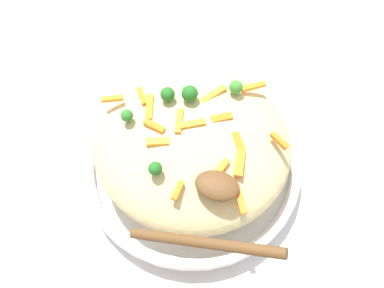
{
  "coord_description": "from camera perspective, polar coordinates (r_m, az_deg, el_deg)",
  "views": [
    {
      "loc": [
        0.08,
        -0.27,
        0.6
      ],
      "look_at": [
        0.0,
        0.0,
        0.08
      ],
      "focal_mm": 37.28,
      "sensor_mm": 36.0,
      "label": 1
    }
  ],
  "objects": [
    {
      "name": "carrot_piece_12",
      "position": [
        0.53,
        6.65,
        0.28
      ],
      "size": [
        0.02,
        0.03,
        0.01
      ],
      "primitive_type": "cube",
      "rotation": [
        0.0,
        0.0,
        5.27
      ],
      "color": "orange",
      "rests_on": "pasta_mound"
    },
    {
      "name": "carrot_piece_11",
      "position": [
        0.5,
        6.89,
        -7.89
      ],
      "size": [
        0.02,
        0.04,
        0.01
      ],
      "primitive_type": "cube",
      "rotation": [
        0.0,
        0.0,
        2.05
      ],
      "color": "orange",
      "rests_on": "pasta_mound"
    },
    {
      "name": "broccoli_floret_3",
      "position": [
        0.57,
        6.3,
        8.08
      ],
      "size": [
        0.02,
        0.02,
        0.02
      ],
      "color": "#377928",
      "rests_on": "pasta_mound"
    },
    {
      "name": "carrot_piece_9",
      "position": [
        0.53,
        -4.92,
        0.3
      ],
      "size": [
        0.03,
        0.02,
        0.01
      ],
      "primitive_type": "cube",
      "rotation": [
        0.0,
        0.0,
        3.48
      ],
      "color": "orange",
      "rests_on": "pasta_mound"
    },
    {
      "name": "pasta_mound",
      "position": [
        0.58,
        0.0,
        0.23
      ],
      "size": [
        0.29,
        0.28,
        0.1
      ],
      "primitive_type": "ellipsoid",
      "color": "#DBC689",
      "rests_on": "serving_bowl"
    },
    {
      "name": "serving_bowl",
      "position": [
        0.64,
        0.0,
        -2.55
      ],
      "size": [
        0.34,
        0.34,
        0.04
      ],
      "color": "silver",
      "rests_on": "ground_plane"
    },
    {
      "name": "ground_plane",
      "position": [
        0.66,
        0.0,
        -3.41
      ],
      "size": [
        2.4,
        2.4,
        0.0
      ],
      "primitive_type": "plane",
      "color": "silver"
    },
    {
      "name": "carrot_piece_6",
      "position": [
        0.52,
        6.83,
        -2.76
      ],
      "size": [
        0.01,
        0.04,
        0.01
      ],
      "primitive_type": "cube",
      "rotation": [
        0.0,
        0.0,
        1.67
      ],
      "color": "orange",
      "rests_on": "pasta_mound"
    },
    {
      "name": "carrot_piece_4",
      "position": [
        0.57,
        -7.17,
        6.81
      ],
      "size": [
        0.02,
        0.03,
        0.01
      ],
      "primitive_type": "cube",
      "rotation": [
        0.0,
        0.0,
        2.19
      ],
      "color": "orange",
      "rests_on": "pasta_mound"
    },
    {
      "name": "carrot_piece_7",
      "position": [
        0.51,
        4.16,
        -3.46
      ],
      "size": [
        0.02,
        0.03,
        0.01
      ],
      "primitive_type": "cube",
      "rotation": [
        0.0,
        0.0,
        1.19
      ],
      "color": "orange",
      "rests_on": "pasta_mound"
    },
    {
      "name": "carrot_piece_15",
      "position": [
        0.58,
        -11.35,
        6.38
      ],
      "size": [
        0.03,
        0.02,
        0.01
      ],
      "primitive_type": "cube",
      "rotation": [
        0.0,
        0.0,
        3.55
      ],
      "color": "orange",
      "rests_on": "pasta_mound"
    },
    {
      "name": "broccoli_floret_2",
      "position": [
        0.55,
        -9.29,
        4.02
      ],
      "size": [
        0.02,
        0.02,
        0.02
      ],
      "color": "#296820",
      "rests_on": "pasta_mound"
    },
    {
      "name": "carrot_piece_2",
      "position": [
        0.57,
        3.05,
        7.06
      ],
      "size": [
        0.03,
        0.04,
        0.01
      ],
      "primitive_type": "cube",
      "rotation": [
        0.0,
        0.0,
        0.93
      ],
      "color": "orange",
      "rests_on": "pasta_mound"
    },
    {
      "name": "carrot_piece_10",
      "position": [
        0.54,
        12.38,
        0.47
      ],
      "size": [
        0.03,
        0.02,
        0.01
      ],
      "primitive_type": "cube",
      "rotation": [
        0.0,
        0.0,
        5.67
      ],
      "color": "orange",
      "rests_on": "pasta_mound"
    },
    {
      "name": "carrot_piece_14",
      "position": [
        0.58,
        8.78,
        8.14
      ],
      "size": [
        0.03,
        0.03,
        0.01
      ],
      "primitive_type": "cube",
      "rotation": [
        0.0,
        0.0,
        0.58
      ],
      "color": "orange",
      "rests_on": "pasta_mound"
    },
    {
      "name": "carrot_piece_13",
      "position": [
        0.53,
        0.29,
        2.79
      ],
      "size": [
        0.04,
        0.02,
        0.01
      ],
      "primitive_type": "cube",
      "rotation": [
        0.0,
        0.0,
        0.48
      ],
      "color": "orange",
      "rests_on": "pasta_mound"
    },
    {
      "name": "serving_spoon",
      "position": [
        0.47,
        2.85,
        -8.83
      ],
      "size": [
        0.17,
        0.11,
        0.09
      ],
      "color": "brown",
      "rests_on": "pasta_mound"
    },
    {
      "name": "carrot_piece_8",
      "position": [
        0.56,
        -6.09,
        5.23
      ],
      "size": [
        0.02,
        0.04,
        0.01
      ],
      "primitive_type": "cube",
      "rotation": [
        0.0,
        0.0,
        1.85
      ],
      "color": "orange",
      "rests_on": "pasta_mound"
    },
    {
      "name": "carrot_piece_1",
      "position": [
        0.55,
        4.26,
        3.75
      ],
      "size": [
        0.03,
        0.02,
        0.01
      ],
      "primitive_type": "cube",
      "rotation": [
        0.0,
        0.0,
        0.53
      ],
      "color": "orange",
      "rests_on": "pasta_mound"
    },
    {
      "name": "broccoli_floret_0",
      "position": [
        0.55,
        -3.52,
        7.08
      ],
      "size": [
        0.02,
        0.02,
        0.03
      ],
      "color": "#205B1C",
      "rests_on": "pasta_mound"
    },
    {
      "name": "carrot_piece_3",
      "position": [
        0.54,
        -1.9,
        3.14
      ],
      "size": [
        0.02,
        0.04,
        0.01
      ],
      "primitive_type": "cube",
      "rotation": [
        0.0,
        0.0,
        1.76
      ],
      "color": "orange",
      "rests_on": "pasta_mound"
    },
    {
      "name": "broccoli_floret_4",
      "position": [
        0.5,
        -5.29,
        -3.55
      ],
      "size": [
        0.02,
        0.02,
        0.02
      ],
      "color": "#205B1C",
      "rests_on": "pasta_mound"
    },
    {
      "name": "carrot_piece_5",
      "position": [
        0.5,
        -2.07,
        -6.68
      ],
      "size": [
        0.01,
        0.03,
        0.01
      ],
      "primitive_type": "cube",
      "rotation": [
        0.0,
        0.0,
        1.46
      ],
      "color": "orange",
      "rests_on": "pasta_mound"
    },
    {
      "name": "carrot_piece_0",
      "position": [
        0.54,
        -5.42,
        2.57
      ],
      "size": [
        0.03,
        0.02,
        0.01
      ],
      "primitive_type": "cube",
      "rotation": [
        0.0,
        0.0,
        6.02
      ],
      "color": "orange",
      "rests_on": "pasta_mound"
    },
    {
      "name": "broccoli_floret_1",
      "position": [
        0.55,
        -0.33,
        7.21
      ],
      "size": [
        0.02,
        0.02,
        0.03
      ],
      "color": "#205B1C",
      "rests_on": "pasta_mound"
    }
  ]
}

